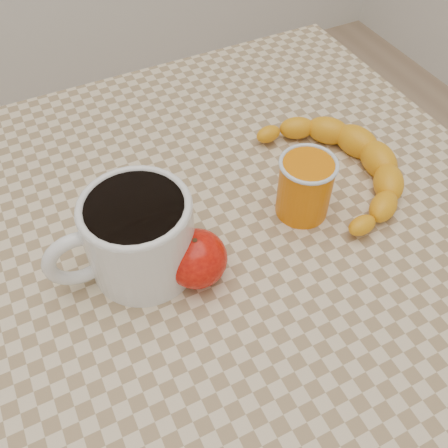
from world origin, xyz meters
name	(u,v)px	position (x,y,z in m)	size (l,w,h in m)	color
ground	(224,432)	(0.00, 0.00, 0.00)	(3.00, 3.00, 0.00)	tan
table	(224,273)	(0.00, 0.00, 0.66)	(0.80, 0.80, 0.75)	beige
coffee_mug	(136,234)	(-0.11, 0.00, 0.81)	(0.17, 0.12, 0.11)	silver
orange_juice_glass	(305,186)	(0.11, -0.01, 0.79)	(0.07, 0.07, 0.08)	orange
apple	(196,258)	(-0.06, -0.04, 0.78)	(0.09, 0.09, 0.07)	#970805
banana	(339,165)	(0.19, 0.02, 0.77)	(0.22, 0.29, 0.04)	#F1A315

